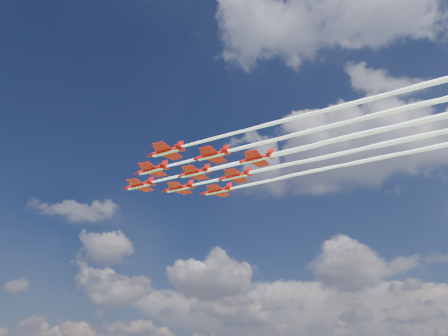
{
  "coord_description": "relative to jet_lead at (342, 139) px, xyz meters",
  "views": [
    {
      "loc": [
        64.1,
        -105.18,
        14.52
      ],
      "look_at": [
        7.7,
        -1.9,
        73.72
      ],
      "focal_mm": 35.0,
      "sensor_mm": 36.0,
      "label": 1
    }
  ],
  "objects": [
    {
      "name": "jet_row3_starb",
      "position": [
        20.37,
        16.28,
        0.0
      ],
      "size": [
        142.16,
        10.94,
        3.07
      ],
      "rotation": [
        0.0,
        0.0,
        0.03
      ],
      "color": "red"
    },
    {
      "name": "jet_row3_centre",
      "position": [
        20.9,
        0.72,
        0.0
      ],
      "size": [
        142.16,
        10.94,
        3.07
      ],
      "rotation": [
        0.0,
        0.0,
        0.03
      ],
      "color": "red"
    },
    {
      "name": "jet_row3_port",
      "position": [
        21.44,
        -14.84,
        0.0
      ],
      "size": [
        142.16,
        10.94,
        3.07
      ],
      "rotation": [
        0.0,
        0.0,
        0.03
      ],
      "color": "red"
    },
    {
      "name": "jet_lead",
      "position": [
        0.0,
        0.0,
        0.0
      ],
      "size": [
        142.16,
        10.94,
        3.07
      ],
      "rotation": [
        0.0,
        0.0,
        0.03
      ],
      "color": "red"
    },
    {
      "name": "jet_row2_starb",
      "position": [
        10.19,
        8.14,
        0.0
      ],
      "size": [
        142.16,
        10.94,
        3.07
      ],
      "rotation": [
        0.0,
        0.0,
        0.03
      ],
      "color": "red"
    },
    {
      "name": "jet_row2_port",
      "position": [
        10.72,
        -7.42,
        0.0
      ],
      "size": [
        142.16,
        10.94,
        3.07
      ],
      "rotation": [
        0.0,
        0.0,
        0.03
      ],
      "color": "red"
    }
  ]
}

